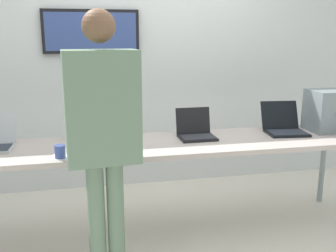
{
  "coord_description": "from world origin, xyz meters",
  "views": [
    {
      "loc": [
        -0.66,
        -2.95,
        1.63
      ],
      "look_at": [
        -0.02,
        0.1,
        0.89
      ],
      "focal_mm": 41.12,
      "sensor_mm": 36.0,
      "label": 1
    }
  ],
  "objects_px": {
    "laptop_station_3": "(284,126)",
    "laptop_station_2": "(196,131)",
    "workbench": "(173,148)",
    "laptop_station_1": "(97,136)",
    "equipment_box": "(328,111)",
    "coffee_mug": "(60,152)",
    "person": "(103,126)"
  },
  "relations": [
    {
      "from": "workbench",
      "to": "laptop_station_3",
      "type": "distance_m",
      "value": 1.05
    },
    {
      "from": "laptop_station_2",
      "to": "coffee_mug",
      "type": "xyz_separation_m",
      "value": [
        -1.09,
        -0.35,
        -0.01
      ]
    },
    {
      "from": "equipment_box",
      "to": "person",
      "type": "height_order",
      "value": "person"
    },
    {
      "from": "laptop_station_1",
      "to": "laptop_station_2",
      "type": "relative_size",
      "value": 1.27
    },
    {
      "from": "laptop_station_2",
      "to": "coffee_mug",
      "type": "relative_size",
      "value": 3.24
    },
    {
      "from": "workbench",
      "to": "laptop_station_1",
      "type": "distance_m",
      "value": 0.63
    },
    {
      "from": "laptop_station_1",
      "to": "laptop_station_2",
      "type": "bearing_deg",
      "value": -0.83
    },
    {
      "from": "equipment_box",
      "to": "laptop_station_2",
      "type": "xyz_separation_m",
      "value": [
        -1.23,
        0.01,
        -0.13
      ]
    },
    {
      "from": "workbench",
      "to": "laptop_station_3",
      "type": "relative_size",
      "value": 8.37
    },
    {
      "from": "laptop_station_2",
      "to": "person",
      "type": "bearing_deg",
      "value": -137.99
    },
    {
      "from": "workbench",
      "to": "laptop_station_3",
      "type": "bearing_deg",
      "value": 5.92
    },
    {
      "from": "laptop_station_2",
      "to": "equipment_box",
      "type": "bearing_deg",
      "value": -0.44
    },
    {
      "from": "workbench",
      "to": "laptop_station_3",
      "type": "height_order",
      "value": "laptop_station_3"
    },
    {
      "from": "equipment_box",
      "to": "laptop_station_3",
      "type": "xyz_separation_m",
      "value": [
        -0.41,
        0.02,
        -0.13
      ]
    },
    {
      "from": "laptop_station_2",
      "to": "workbench",
      "type": "bearing_deg",
      "value": -155.46
    },
    {
      "from": "equipment_box",
      "to": "coffee_mug",
      "type": "distance_m",
      "value": 2.35
    },
    {
      "from": "equipment_box",
      "to": "laptop_station_1",
      "type": "relative_size",
      "value": 0.95
    },
    {
      "from": "person",
      "to": "coffee_mug",
      "type": "relative_size",
      "value": 18.86
    },
    {
      "from": "equipment_box",
      "to": "coffee_mug",
      "type": "xyz_separation_m",
      "value": [
        -2.32,
        -0.34,
        -0.14
      ]
    },
    {
      "from": "equipment_box",
      "to": "coffee_mug",
      "type": "relative_size",
      "value": 3.93
    },
    {
      "from": "coffee_mug",
      "to": "equipment_box",
      "type": "bearing_deg",
      "value": 8.35
    },
    {
      "from": "laptop_station_1",
      "to": "laptop_station_3",
      "type": "distance_m",
      "value": 1.65
    },
    {
      "from": "person",
      "to": "coffee_mug",
      "type": "distance_m",
      "value": 0.54
    },
    {
      "from": "workbench",
      "to": "laptop_station_1",
      "type": "height_order",
      "value": "laptop_station_1"
    },
    {
      "from": "equipment_box",
      "to": "laptop_station_2",
      "type": "distance_m",
      "value": 1.24
    },
    {
      "from": "laptop_station_3",
      "to": "laptop_station_2",
      "type": "bearing_deg",
      "value": -179.51
    },
    {
      "from": "workbench",
      "to": "laptop_station_2",
      "type": "distance_m",
      "value": 0.26
    },
    {
      "from": "workbench",
      "to": "person",
      "type": "xyz_separation_m",
      "value": [
        -0.58,
        -0.62,
        0.35
      ]
    },
    {
      "from": "laptop_station_1",
      "to": "person",
      "type": "distance_m",
      "value": 0.78
    },
    {
      "from": "laptop_station_1",
      "to": "laptop_station_2",
      "type": "xyz_separation_m",
      "value": [
        0.83,
        -0.01,
        0.0
      ]
    },
    {
      "from": "workbench",
      "to": "laptop_station_2",
      "type": "xyz_separation_m",
      "value": [
        0.22,
        0.1,
        0.1
      ]
    },
    {
      "from": "equipment_box",
      "to": "person",
      "type": "relative_size",
      "value": 0.21
    }
  ]
}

